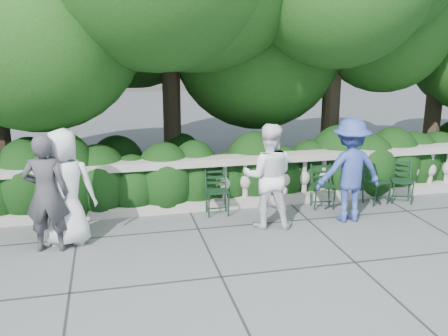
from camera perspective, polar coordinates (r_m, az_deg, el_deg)
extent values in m
plane|color=#4F5257|center=(7.97, 1.64, -8.78)|extent=(90.00, 90.00, 0.00)
cube|color=#9E998E|center=(9.57, -1.08, -4.07)|extent=(12.00, 0.32, 0.18)
cube|color=#9E998E|center=(9.33, -1.11, 0.81)|extent=(12.00, 0.36, 0.14)
cylinder|color=#3F3023|center=(11.24, -5.99, 7.14)|extent=(0.40, 0.40, 3.40)
cylinder|color=#3F3023|center=(11.57, 12.06, 6.11)|extent=(0.40, 0.40, 3.00)
cylinder|color=#3F3023|center=(13.54, 22.76, 5.66)|extent=(0.40, 0.40, 2.60)
imported|color=silver|center=(8.09, -17.68, -2.14)|extent=(0.99, 0.72, 1.85)
imported|color=#3C3B40|center=(7.94, -19.66, -2.76)|extent=(0.72, 0.52, 1.82)
imported|color=white|center=(8.47, 5.06, -0.93)|extent=(1.02, 0.88, 1.80)
imported|color=#304392|center=(8.99, 14.17, -0.26)|extent=(1.19, 0.68, 1.84)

